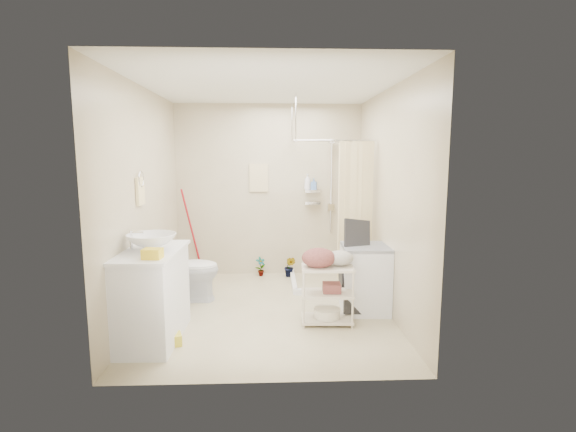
# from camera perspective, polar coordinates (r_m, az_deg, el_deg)

# --- Properties ---
(floor) EXTENTS (3.20, 3.20, 0.00)m
(floor) POSITION_cam_1_polar(r_m,az_deg,el_deg) (5.10, -2.66, -12.78)
(floor) COLOR #C1B690
(floor) RESTS_ON ground
(ceiling) EXTENTS (2.80, 3.20, 0.04)m
(ceiling) POSITION_cam_1_polar(r_m,az_deg,el_deg) (4.83, -2.87, 17.42)
(ceiling) COLOR silver
(ceiling) RESTS_ON ground
(wall_back) EXTENTS (2.80, 0.04, 2.60)m
(wall_back) POSITION_cam_1_polar(r_m,az_deg,el_deg) (6.38, -2.64, 3.47)
(wall_back) COLOR #BFB294
(wall_back) RESTS_ON ground
(wall_front) EXTENTS (2.80, 0.04, 2.60)m
(wall_front) POSITION_cam_1_polar(r_m,az_deg,el_deg) (3.21, -2.99, -1.24)
(wall_front) COLOR #BFB294
(wall_front) RESTS_ON ground
(wall_left) EXTENTS (0.04, 3.20, 2.60)m
(wall_left) POSITION_cam_1_polar(r_m,az_deg,el_deg) (5.00, -19.01, 1.72)
(wall_left) COLOR #BFB294
(wall_left) RESTS_ON ground
(wall_right) EXTENTS (0.04, 3.20, 2.60)m
(wall_right) POSITION_cam_1_polar(r_m,az_deg,el_deg) (4.98, 13.58, 1.91)
(wall_right) COLOR #BFB294
(wall_right) RESTS_ON ground
(vanity) EXTENTS (0.61, 1.05, 0.91)m
(vanity) POSITION_cam_1_polar(r_m,az_deg,el_deg) (4.42, -18.22, -10.26)
(vanity) COLOR silver
(vanity) RESTS_ON ground
(sink) EXTENTS (0.61, 0.61, 0.16)m
(sink) POSITION_cam_1_polar(r_m,az_deg,el_deg) (4.29, -18.14, -3.39)
(sink) COLOR silver
(sink) RESTS_ON vanity
(counter_basket) EXTENTS (0.18, 0.15, 0.09)m
(counter_basket) POSITION_cam_1_polar(r_m,az_deg,el_deg) (3.94, -18.05, -4.92)
(counter_basket) COLOR yellow
(counter_basket) RESTS_ON vanity
(floor_basket) EXTENTS (0.34, 0.30, 0.15)m
(floor_basket) POSITION_cam_1_polar(r_m,az_deg,el_deg) (4.37, -15.72, -15.74)
(floor_basket) COLOR gold
(floor_basket) RESTS_ON ground
(toilet) EXTENTS (0.82, 0.49, 0.82)m
(toilet) POSITION_cam_1_polar(r_m,az_deg,el_deg) (5.49, -13.66, -7.00)
(toilet) COLOR silver
(toilet) RESTS_ON ground
(mop) EXTENTS (0.15, 0.15, 1.33)m
(mop) POSITION_cam_1_polar(r_m,az_deg,el_deg) (6.51, -13.31, -2.27)
(mop) COLOR #A20F19
(mop) RESTS_ON ground
(potted_plant_a) EXTENTS (0.19, 0.17, 0.30)m
(potted_plant_a) POSITION_cam_1_polar(r_m,az_deg,el_deg) (6.44, -3.76, -6.91)
(potted_plant_a) COLOR brown
(potted_plant_a) RESTS_ON ground
(potted_plant_b) EXTENTS (0.21, 0.20, 0.31)m
(potted_plant_b) POSITION_cam_1_polar(r_m,az_deg,el_deg) (6.39, 0.26, -6.95)
(potted_plant_b) COLOR brown
(potted_plant_b) RESTS_ON ground
(hanging_towel) EXTENTS (0.28, 0.03, 0.42)m
(hanging_towel) POSITION_cam_1_polar(r_m,az_deg,el_deg) (6.35, -4.01, 5.24)
(hanging_towel) COLOR beige
(hanging_towel) RESTS_ON wall_back
(towel_ring) EXTENTS (0.04, 0.22, 0.34)m
(towel_ring) POSITION_cam_1_polar(r_m,az_deg,el_deg) (4.79, -19.56, 3.47)
(towel_ring) COLOR #F4DE97
(towel_ring) RESTS_ON wall_left
(tp_holder) EXTENTS (0.08, 0.12, 0.14)m
(tp_holder) POSITION_cam_1_polar(r_m,az_deg,el_deg) (5.13, -18.12, -4.65)
(tp_holder) COLOR white
(tp_holder) RESTS_ON wall_left
(shower) EXTENTS (1.10, 1.10, 2.10)m
(shower) POSITION_cam_1_polar(r_m,az_deg,el_deg) (5.92, 5.60, 0.63)
(shower) COLOR silver
(shower) RESTS_ON ground
(shampoo_bottle_a) EXTENTS (0.12, 0.12, 0.24)m
(shampoo_bottle_a) POSITION_cam_1_polar(r_m,az_deg,el_deg) (6.31, 2.65, 4.68)
(shampoo_bottle_a) COLOR silver
(shampoo_bottle_a) RESTS_ON shower
(shampoo_bottle_b) EXTENTS (0.10, 0.10, 0.18)m
(shampoo_bottle_b) POSITION_cam_1_polar(r_m,az_deg,el_deg) (6.32, 3.55, 4.40)
(shampoo_bottle_b) COLOR #4E74B7
(shampoo_bottle_b) RESTS_ON shower
(washing_machine) EXTENTS (0.56, 0.58, 0.79)m
(washing_machine) POSITION_cam_1_polar(r_m,az_deg,el_deg) (5.06, 10.46, -8.36)
(washing_machine) COLOR silver
(washing_machine) RESTS_ON ground
(laundry_rack) EXTENTS (0.57, 0.35, 0.77)m
(laundry_rack) POSITION_cam_1_polar(r_m,az_deg,el_deg) (4.64, 5.39, -9.94)
(laundry_rack) COLOR beige
(laundry_rack) RESTS_ON ground
(ironing_board) EXTENTS (0.34, 0.17, 1.14)m
(ironing_board) POSITION_cam_1_polar(r_m,az_deg,el_deg) (4.91, 9.42, -6.76)
(ironing_board) COLOR black
(ironing_board) RESTS_ON ground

